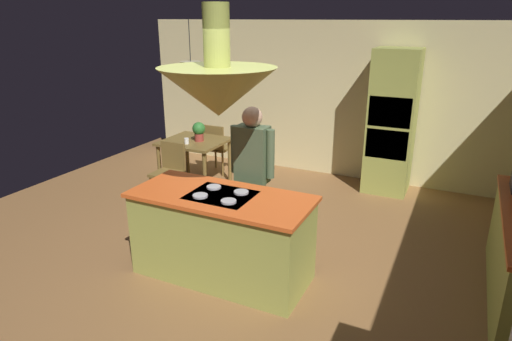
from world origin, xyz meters
TOP-DOWN VIEW (x-y plane):
  - ground at (0.00, 0.00)m, footprint 8.16×8.16m
  - wall_back at (0.00, 3.45)m, footprint 6.80×0.10m
  - kitchen_island at (0.00, -0.20)m, footprint 1.85×0.82m
  - oven_tower at (1.10, 3.04)m, footprint 0.66×0.62m
  - dining_table at (-1.70, 1.90)m, footprint 0.95×0.89m
  - person_at_island at (0.01, 0.48)m, footprint 0.53×0.23m
  - range_hood at (0.00, -0.20)m, footprint 1.10×1.10m
  - pendant_light_over_table at (-1.70, 1.90)m, footprint 0.32×0.32m
  - chair_facing_island at (-1.70, 1.23)m, footprint 0.40×0.40m
  - chair_by_back_wall at (-1.70, 2.57)m, footprint 0.40×0.40m
  - potted_plant_on_table at (-1.61, 1.90)m, footprint 0.20×0.20m
  - cup_on_table at (-1.69, 1.68)m, footprint 0.07×0.07m

SIDE VIEW (x-z plane):
  - ground at x=0.00m, z-range 0.00..0.00m
  - kitchen_island at x=0.00m, z-range -0.01..0.93m
  - chair_facing_island at x=-1.70m, z-range 0.07..0.94m
  - chair_by_back_wall at x=-1.70m, z-range 0.07..0.94m
  - dining_table at x=-1.70m, z-range 0.27..1.03m
  - cup_on_table at x=-1.69m, z-range 0.76..0.85m
  - potted_plant_on_table at x=-1.61m, z-range 0.78..1.08m
  - person_at_island at x=0.01m, z-range 0.13..1.81m
  - oven_tower at x=1.10m, z-range 0.00..2.18m
  - wall_back at x=0.00m, z-range 0.00..2.55m
  - pendant_light_over_table at x=-1.70m, z-range 1.45..2.27m
  - range_hood at x=0.00m, z-range 1.47..2.47m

